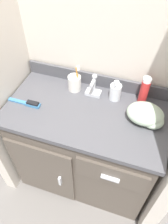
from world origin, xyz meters
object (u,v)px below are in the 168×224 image
soap_dispenser (115,91)px  shaving_cream_can (144,91)px  hand_towel (147,115)px  hairbrush (28,103)px  toothbrush_cup (75,83)px

soap_dispenser → shaving_cream_can: shaving_cream_can is taller
hand_towel → shaving_cream_can: bearing=106.1°
soap_dispenser → hairbrush: bearing=-155.2°
toothbrush_cup → soap_dispenser: 0.25m
hand_towel → hairbrush: bearing=-171.9°
toothbrush_cup → hand_towel: size_ratio=0.88×
toothbrush_cup → hairbrush: (-0.20, -0.21, -0.04)m
soap_dispenser → hand_towel: size_ratio=0.65×
toothbrush_cup → shaving_cream_can: size_ratio=1.02×
hairbrush → shaving_cream_can: bearing=20.9°
soap_dispenser → hairbrush: (-0.45, -0.21, -0.04)m
soap_dispenser → shaving_cream_can: 0.16m
soap_dispenser → hand_towel: 0.23m
toothbrush_cup → shaving_cream_can: toothbrush_cup is taller
shaving_cream_can → hand_towel: shaving_cream_can is taller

